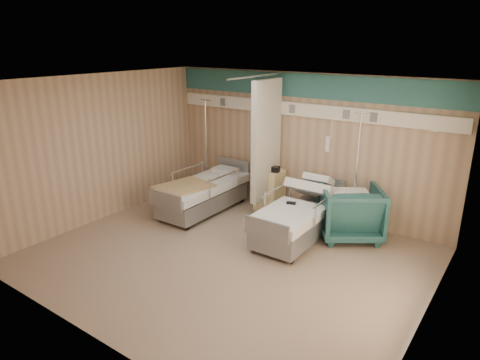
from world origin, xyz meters
name	(u,v)px	position (x,y,z in m)	size (l,w,h in m)	color
ground	(227,257)	(0.00, 0.00, 0.00)	(6.00, 5.00, 0.00)	#85705C
room_walls	(234,143)	(-0.03, 0.25, 1.86)	(6.04, 5.04, 2.82)	tan
bed_right	(298,222)	(0.60, 1.30, 0.32)	(1.00, 2.16, 0.63)	silver
bed_left	(203,197)	(-1.60, 1.30, 0.32)	(1.00, 2.16, 0.63)	silver
bedside_cabinet	(270,190)	(-0.55, 2.20, 0.42)	(0.50, 0.48, 0.85)	beige
visitor_armchair	(350,212)	(1.31, 1.88, 0.48)	(1.03, 1.06, 0.96)	#1F4F4E
waffle_blanket	(352,184)	(1.31, 1.88, 0.99)	(0.61, 0.54, 0.07)	white
iv_stand_right	(353,208)	(1.27, 2.15, 0.45)	(0.40, 0.40, 2.22)	silver
iv_stand_left	(207,176)	(-2.19, 2.15, 0.44)	(0.39, 0.39, 2.16)	silver
call_remote	(291,203)	(0.46, 1.27, 0.65)	(0.16, 0.07, 0.04)	black
tan_blanket	(184,187)	(-1.69, 0.84, 0.65)	(0.82, 1.03, 0.04)	tan
toiletry_bag	(274,169)	(-0.42, 2.13, 0.91)	(0.22, 0.14, 0.12)	black
white_cup	(263,165)	(-0.72, 2.19, 0.92)	(0.10, 0.10, 0.14)	white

